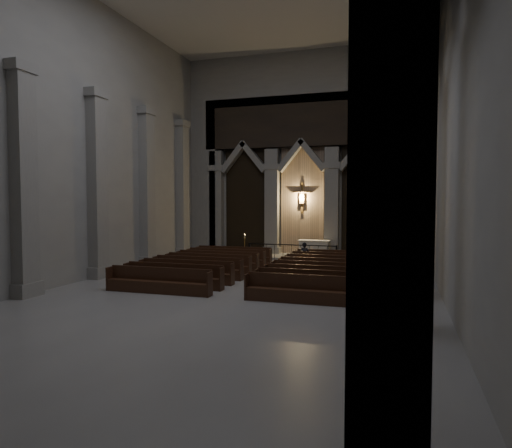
# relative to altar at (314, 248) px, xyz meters

# --- Properties ---
(room) EXTENTS (24.00, 24.10, 12.00)m
(room) POSITION_rel_altar_xyz_m (-0.93, -10.73, 6.99)
(room) COLOR gray
(room) RESTS_ON ground
(sanctuary_wall) EXTENTS (14.00, 0.77, 12.00)m
(sanctuary_wall) POSITION_rel_altar_xyz_m (-0.93, 0.81, 6.00)
(sanctuary_wall) COLOR gray
(sanctuary_wall) RESTS_ON ground
(right_arcade) EXTENTS (1.00, 24.00, 12.00)m
(right_arcade) POSITION_rel_altar_xyz_m (4.57, -9.40, 7.22)
(right_arcade) COLOR gray
(right_arcade) RESTS_ON ground
(left_pilasters) EXTENTS (0.60, 13.00, 8.03)m
(left_pilasters) POSITION_rel_altar_xyz_m (-7.68, -7.23, 3.30)
(left_pilasters) COLOR gray
(left_pilasters) RESTS_ON ground
(sanctuary_step) EXTENTS (8.50, 2.60, 0.15)m
(sanctuary_step) POSITION_rel_altar_xyz_m (-0.93, -0.13, -0.54)
(sanctuary_step) COLOR gray
(sanctuary_step) RESTS_ON ground
(altar) EXTENTS (1.79, 0.72, 0.91)m
(altar) POSITION_rel_altar_xyz_m (0.00, 0.00, 0.00)
(altar) COLOR #B9B2A3
(altar) RESTS_ON sanctuary_step
(altar_rail) EXTENTS (4.93, 0.09, 0.97)m
(altar_rail) POSITION_rel_altar_xyz_m (-0.93, -1.67, 0.03)
(altar_rail) COLOR black
(altar_rail) RESTS_ON ground
(candle_stand_left) EXTENTS (0.24, 0.24, 1.43)m
(candle_stand_left) POSITION_rel_altar_xyz_m (-3.78, -1.24, -0.22)
(candle_stand_left) COLOR #AF8836
(candle_stand_left) RESTS_ON ground
(candle_stand_right) EXTENTS (0.23, 0.23, 1.36)m
(candle_stand_right) POSITION_rel_altar_xyz_m (2.22, -1.35, -0.24)
(candle_stand_right) COLOR #AF8836
(candle_stand_right) RESTS_ON ground
(pews) EXTENTS (9.50, 8.24, 0.91)m
(pews) POSITION_rel_altar_xyz_m (-0.93, -7.40, -0.31)
(pews) COLOR black
(pews) RESTS_ON ground
(worshipper) EXTENTS (0.51, 0.37, 1.31)m
(worshipper) POSITION_rel_altar_xyz_m (0.27, -4.13, 0.04)
(worshipper) COLOR black
(worshipper) RESTS_ON ground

